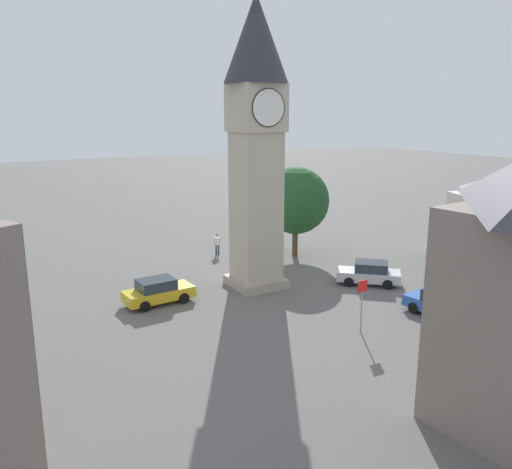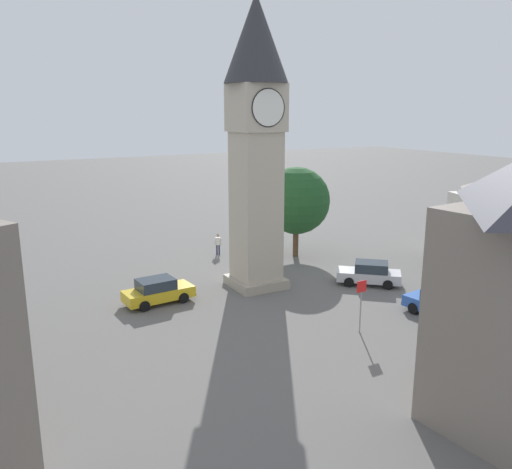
% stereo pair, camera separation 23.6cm
% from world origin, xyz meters
% --- Properties ---
extents(ground_plane, '(200.00, 200.00, 0.00)m').
position_xyz_m(ground_plane, '(0.00, 0.00, 0.00)').
color(ground_plane, '#605E5B').
extents(clock_tower, '(3.92, 3.92, 18.21)m').
position_xyz_m(clock_tower, '(0.00, 0.00, 10.60)').
color(clock_tower, '#A59C89').
rests_on(clock_tower, ground).
extents(car_blue_kerb, '(4.24, 2.03, 1.53)m').
position_xyz_m(car_blue_kerb, '(-6.64, 0.11, 0.76)').
color(car_blue_kerb, gold).
rests_on(car_blue_kerb, ground).
extents(car_silver_kerb, '(4.20, 4.01, 1.53)m').
position_xyz_m(car_silver_kerb, '(6.69, -3.37, 0.76)').
color(car_silver_kerb, silver).
rests_on(car_silver_kerb, ground).
extents(car_red_corner, '(2.18, 4.30, 1.53)m').
position_xyz_m(car_red_corner, '(6.36, -9.75, 0.76)').
color(car_red_corner, '#2D5BB7').
rests_on(car_red_corner, ground).
extents(pedestrian, '(0.50, 0.37, 1.69)m').
position_xyz_m(pedestrian, '(1.10, 8.14, 1.01)').
color(pedestrian, '#2D3351').
rests_on(pedestrian, ground).
extents(tree, '(5.21, 5.21, 7.04)m').
position_xyz_m(tree, '(6.32, 4.87, 4.42)').
color(tree, brown).
rests_on(tree, ground).
extents(road_sign, '(0.60, 0.07, 2.80)m').
position_xyz_m(road_sign, '(1.09, -9.07, 1.90)').
color(road_sign, gray).
rests_on(road_sign, ground).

